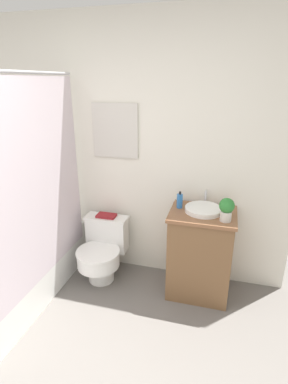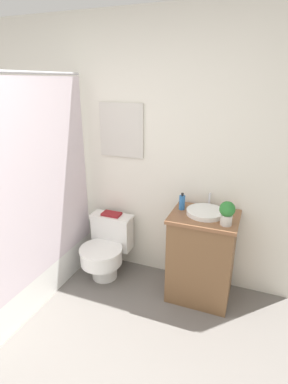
{
  "view_description": "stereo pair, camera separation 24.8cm",
  "coord_description": "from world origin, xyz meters",
  "px_view_note": "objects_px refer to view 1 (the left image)",
  "views": [
    {
      "loc": [
        0.91,
        -0.67,
        1.92
      ],
      "look_at": [
        0.29,
        1.57,
        1.05
      ],
      "focal_mm": 28.0,
      "sensor_mm": 36.0,
      "label": 1
    },
    {
      "loc": [
        1.14,
        -0.59,
        1.92
      ],
      "look_at": [
        0.29,
        1.57,
        1.05
      ],
      "focal_mm": 28.0,
      "sensor_mm": 36.0,
      "label": 2
    }
  ],
  "objects_px": {
    "potted_plant": "(227,208)",
    "soap_bottle": "(180,201)",
    "sink": "(203,209)",
    "book_on_tank": "(106,216)",
    "toilet": "(102,250)"
  },
  "relations": [
    {
      "from": "toilet",
      "to": "book_on_tank",
      "type": "relative_size",
      "value": 3.2
    },
    {
      "from": "sink",
      "to": "soap_bottle",
      "type": "distance_m",
      "value": 0.22
    },
    {
      "from": "sink",
      "to": "book_on_tank",
      "type": "bearing_deg",
      "value": 174.45
    },
    {
      "from": "book_on_tank",
      "to": "sink",
      "type": "bearing_deg",
      "value": -5.55
    },
    {
      "from": "potted_plant",
      "to": "soap_bottle",
      "type": "bearing_deg",
      "value": 157.2
    },
    {
      "from": "sink",
      "to": "book_on_tank",
      "type": "distance_m",
      "value": 0.99
    },
    {
      "from": "soap_bottle",
      "to": "potted_plant",
      "type": "xyz_separation_m",
      "value": [
        0.41,
        -0.17,
        0.04
      ]
    },
    {
      "from": "soap_bottle",
      "to": "potted_plant",
      "type": "height_order",
      "value": "potted_plant"
    },
    {
      "from": "toilet",
      "to": "potted_plant",
      "type": "bearing_deg",
      "value": -4.53
    },
    {
      "from": "sink",
      "to": "book_on_tank",
      "type": "xyz_separation_m",
      "value": [
        -0.96,
        0.09,
        -0.22
      ]
    },
    {
      "from": "sink",
      "to": "soap_bottle",
      "type": "xyz_separation_m",
      "value": [
        -0.22,
        0.03,
        0.05
      ]
    },
    {
      "from": "soap_bottle",
      "to": "book_on_tank",
      "type": "bearing_deg",
      "value": 175.21
    },
    {
      "from": "toilet",
      "to": "book_on_tank",
      "type": "xyz_separation_m",
      "value": [
        0.0,
        0.14,
        0.32
      ]
    },
    {
      "from": "toilet",
      "to": "book_on_tank",
      "type": "distance_m",
      "value": 0.35
    },
    {
      "from": "sink",
      "to": "toilet",
      "type": "bearing_deg",
      "value": -177.11
    }
  ]
}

